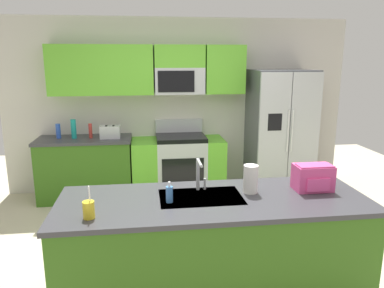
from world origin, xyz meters
TOP-DOWN VIEW (x-y plane):
  - ground_plane at (0.00, 0.00)m, footprint 9.00×9.00m
  - kitchen_wall_unit at (-0.14, 2.08)m, footprint 5.20×0.43m
  - back_counter at (-1.40, 1.80)m, footprint 1.33×0.63m
  - range_oven at (-0.05, 1.80)m, footprint 1.36×0.61m
  - refrigerator at (1.49, 1.73)m, footprint 0.90×0.76m
  - island_counter at (0.01, -0.72)m, footprint 2.53×0.91m
  - toaster at (-1.02, 1.75)m, footprint 0.28×0.16m
  - pepper_mill at (-1.30, 1.80)m, footprint 0.05×0.05m
  - bottle_blue at (-1.75, 1.85)m, footprint 0.07×0.07m
  - bottle_teal at (-1.53, 1.81)m, footprint 0.07×0.07m
  - sink_faucet at (-0.08, -0.53)m, footprint 0.08×0.21m
  - drink_cup_yellow at (-0.95, -0.97)m, footprint 0.08×0.08m
  - soap_dispenser at (-0.36, -0.75)m, footprint 0.06×0.06m
  - paper_towel_roll at (0.34, -0.62)m, footprint 0.12×0.12m
  - backpack at (0.89, -0.63)m, footprint 0.32×0.22m

SIDE VIEW (x-z plane):
  - ground_plane at x=0.00m, z-range 0.00..0.00m
  - range_oven at x=-0.05m, z-range -0.11..0.99m
  - back_counter at x=-1.40m, z-range 0.00..0.90m
  - island_counter at x=0.01m, z-range 0.00..0.90m
  - refrigerator at x=1.49m, z-range 0.00..1.85m
  - drink_cup_yellow at x=-0.95m, z-range 0.84..1.09m
  - soap_dispenser at x=-0.36m, z-range 0.88..1.05m
  - toaster at x=-1.02m, z-range 0.90..1.08m
  - bottle_blue at x=-1.75m, z-range 0.90..1.11m
  - pepper_mill at x=-1.30m, z-range 0.90..1.11m
  - backpack at x=0.89m, z-range 0.90..1.13m
  - paper_towel_roll at x=0.34m, z-range 0.90..1.14m
  - bottle_teal at x=-1.53m, z-range 0.90..1.17m
  - sink_faucet at x=-0.08m, z-range 0.93..1.21m
  - kitchen_wall_unit at x=-0.14m, z-range 0.17..2.77m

